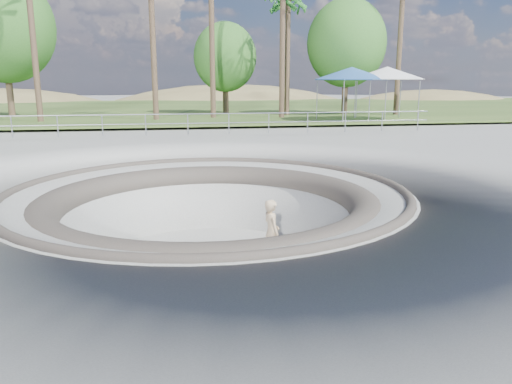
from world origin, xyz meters
TOP-DOWN VIEW (x-y plane):
  - ground at (0.00, 0.00)m, footprint 180.00×180.00m
  - skate_bowl at (0.00, 0.00)m, footprint 14.00×14.00m
  - grass_strip at (0.00, 34.00)m, footprint 180.00×36.00m
  - distant_hills at (3.78, 57.17)m, footprint 103.20×45.00m
  - safety_railing at (0.00, 12.00)m, footprint 25.00×0.06m
  - skateboard at (1.51, -0.76)m, footprint 0.89×0.41m
  - skater at (1.51, -0.76)m, footprint 0.52×0.69m
  - canopy_white at (12.85, 18.03)m, footprint 6.54×6.54m
  - canopy_blue at (10.47, 18.00)m, footprint 6.32×6.32m
  - palm_d at (7.66, 23.48)m, footprint 2.60×2.60m
  - bushy_tree_left at (-11.55, 24.74)m, footprint 6.73×6.11m
  - bushy_tree_mid at (3.52, 26.44)m, footprint 4.78×4.34m
  - bushy_tree_right at (12.11, 23.59)m, footprint 5.82×5.29m

SIDE VIEW (x-z plane):
  - distant_hills at x=3.78m, z-range -21.32..7.28m
  - skate_bowl at x=0.00m, z-range -3.88..0.22m
  - skateboard at x=1.51m, z-range -1.87..-1.78m
  - skater at x=1.51m, z-range -1.81..-0.11m
  - ground at x=0.00m, z-range 0.00..0.00m
  - grass_strip at x=0.00m, z-range 0.16..0.28m
  - safety_railing at x=0.00m, z-range 0.18..1.20m
  - canopy_blue at x=10.47m, z-range 1.52..4.81m
  - canopy_white at x=12.85m, z-range 1.53..4.84m
  - bushy_tree_mid at x=3.52m, z-range 0.99..7.89m
  - bushy_tree_right at x=12.11m, z-range 1.18..9.57m
  - bushy_tree_left at x=-11.55m, z-range 1.34..11.04m
  - palm_d at x=7.66m, z-range 3.42..12.51m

